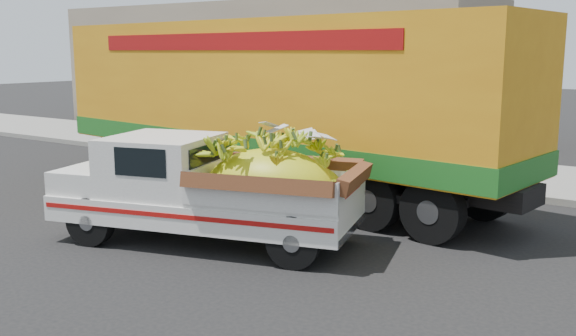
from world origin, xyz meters
The scene contains 6 objects.
ground centered at (0.00, 0.00, 0.00)m, with size 100.00×100.00×0.00m, color black.
curb centered at (0.00, 6.32, 0.07)m, with size 60.00×0.25×0.15m, color gray.
sidewalk centered at (0.00, 8.42, 0.07)m, with size 60.00×4.00×0.14m, color gray.
building_left centered at (-8.00, 14.32, 2.50)m, with size 18.00×6.00×5.00m, color gray.
pickup_truck centered at (1.14, 0.28, 0.95)m, with size 5.32×3.07×1.76m.
semi_trailer centered at (-0.57, 3.86, 2.12)m, with size 12.05×4.09×3.80m.
Camera 1 is at (7.70, -7.67, 3.17)m, focal length 40.00 mm.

